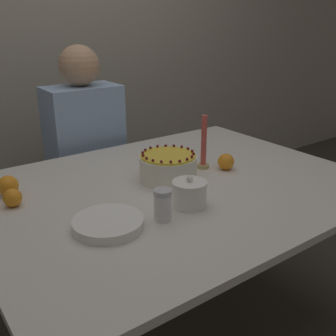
{
  "coord_description": "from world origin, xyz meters",
  "views": [
    {
      "loc": [
        -0.89,
        -1.19,
        1.37
      ],
      "look_at": [
        0.01,
        0.06,
        0.78
      ],
      "focal_mm": 42.0,
      "sensor_mm": 36.0,
      "label": 1
    }
  ],
  "objects_px": {
    "cake": "(168,167)",
    "sugar_shaker": "(163,205)",
    "candle": "(204,148)",
    "person_man_blue_shirt": "(87,171)",
    "sugar_bowl": "(189,194)"
  },
  "relations": [
    {
      "from": "cake",
      "to": "sugar_shaker",
      "type": "xyz_separation_m",
      "value": [
        -0.22,
        -0.28,
        0.0
      ]
    },
    {
      "from": "sugar_bowl",
      "to": "person_man_blue_shirt",
      "type": "bearing_deg",
      "value": 87.54
    },
    {
      "from": "sugar_bowl",
      "to": "sugar_shaker",
      "type": "relative_size",
      "value": 1.15
    },
    {
      "from": "sugar_bowl",
      "to": "sugar_shaker",
      "type": "height_order",
      "value": "sugar_bowl"
    },
    {
      "from": "sugar_bowl",
      "to": "sugar_shaker",
      "type": "bearing_deg",
      "value": -168.02
    },
    {
      "from": "sugar_shaker",
      "to": "person_man_blue_shirt",
      "type": "height_order",
      "value": "person_man_blue_shirt"
    },
    {
      "from": "person_man_blue_shirt",
      "to": "sugar_bowl",
      "type": "bearing_deg",
      "value": 87.54
    },
    {
      "from": "cake",
      "to": "candle",
      "type": "relative_size",
      "value": 0.98
    },
    {
      "from": "sugar_bowl",
      "to": "person_man_blue_shirt",
      "type": "height_order",
      "value": "person_man_blue_shirt"
    },
    {
      "from": "sugar_shaker",
      "to": "candle",
      "type": "relative_size",
      "value": 0.45
    },
    {
      "from": "cake",
      "to": "person_man_blue_shirt",
      "type": "bearing_deg",
      "value": 93.22
    },
    {
      "from": "cake",
      "to": "sugar_bowl",
      "type": "height_order",
      "value": "cake"
    },
    {
      "from": "cake",
      "to": "person_man_blue_shirt",
      "type": "height_order",
      "value": "person_man_blue_shirt"
    },
    {
      "from": "sugar_shaker",
      "to": "person_man_blue_shirt",
      "type": "distance_m",
      "value": 1.06
    },
    {
      "from": "cake",
      "to": "sugar_shaker",
      "type": "bearing_deg",
      "value": -128.7
    }
  ]
}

